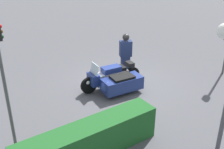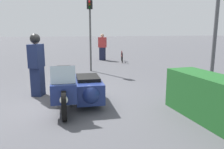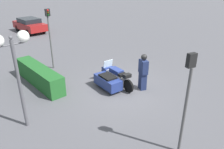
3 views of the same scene
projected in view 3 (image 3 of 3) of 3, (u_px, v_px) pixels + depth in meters
ground_plane at (123, 89)px, 11.04m from camera, size 160.00×160.00×0.00m
police_motorcycle at (110, 78)px, 11.07m from camera, size 2.62×1.42×1.16m
officer_rider at (143, 71)px, 10.61m from camera, size 0.58×0.48×1.85m
hedge_bush_curbside at (39, 76)px, 11.32m from camera, size 4.06×0.76×0.98m
twin_lamp_post at (13, 52)px, 7.13m from camera, size 0.40×1.20×3.58m
traffic_light_near at (49, 31)px, 12.56m from camera, size 0.23×0.27×3.56m
traffic_light_far at (187, 91)px, 6.21m from camera, size 0.23×0.29×3.32m
parked_car_background at (30, 25)px, 22.00m from camera, size 4.26×1.95×1.41m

